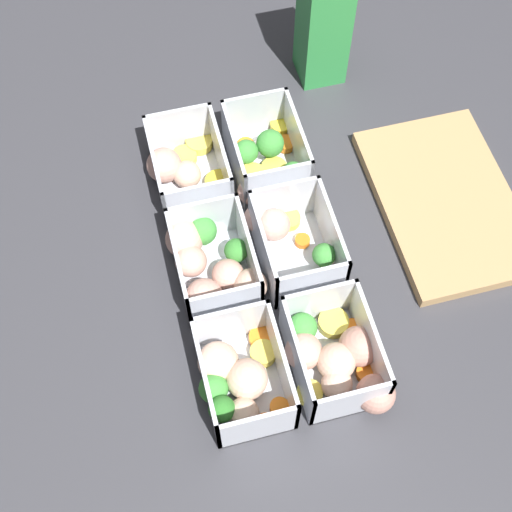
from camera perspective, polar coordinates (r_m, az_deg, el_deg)
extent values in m
plane|color=#38383D|center=(0.95, 0.00, -0.82)|extent=(4.00, 4.00, 0.00)
cube|color=silver|center=(1.02, -5.21, 6.01)|extent=(0.14, 0.10, 0.00)
cube|color=silver|center=(0.99, -7.99, 6.69)|extent=(0.14, 0.01, 0.08)
cube|color=silver|center=(0.99, -2.79, 7.82)|extent=(0.14, 0.01, 0.08)
cube|color=silver|center=(1.03, -6.14, 10.09)|extent=(0.01, 0.10, 0.08)
cube|color=silver|center=(0.95, -4.58, 4.22)|extent=(0.01, 0.10, 0.08)
sphere|color=#D19E8C|center=(1.01, -7.36, 7.22)|extent=(0.07, 0.07, 0.05)
sphere|color=#D19E8C|center=(0.97, -6.01, 4.02)|extent=(0.05, 0.05, 0.04)
sphere|color=beige|center=(1.00, -5.53, 6.51)|extent=(0.05, 0.05, 0.04)
cylinder|color=yellow|center=(1.00, -2.98, 5.80)|extent=(0.05, 0.05, 0.02)
cylinder|color=#DBC647|center=(1.05, -4.57, 9.04)|extent=(0.05, 0.05, 0.01)
cylinder|color=#DBC647|center=(1.04, -5.76, 7.88)|extent=(0.05, 0.05, 0.01)
cube|color=silver|center=(0.94, -3.24, -1.50)|extent=(0.14, 0.10, 0.00)
cube|color=silver|center=(0.91, -6.18, -1.03)|extent=(0.14, 0.01, 0.08)
cube|color=silver|center=(0.91, -0.56, 0.24)|extent=(0.14, 0.01, 0.08)
cube|color=silver|center=(0.94, -4.25, 2.99)|extent=(0.01, 0.10, 0.08)
cube|color=silver|center=(0.88, -2.41, -4.02)|extent=(0.01, 0.10, 0.08)
sphere|color=#D19E8C|center=(0.93, -5.23, -0.42)|extent=(0.06, 0.06, 0.04)
cylinder|color=#49883F|center=(0.94, -1.56, -0.16)|extent=(0.01, 0.01, 0.02)
sphere|color=#388433|center=(0.92, -1.59, 0.44)|extent=(0.03, 0.03, 0.03)
sphere|color=#D19E8C|center=(0.90, -4.14, -3.30)|extent=(0.06, 0.06, 0.05)
sphere|color=#D19E8C|center=(0.91, -2.26, -1.52)|extent=(0.05, 0.05, 0.04)
sphere|color=beige|center=(0.90, -0.46, -2.38)|extent=(0.05, 0.05, 0.04)
cylinder|color=#519448|center=(0.96, -4.18, 1.38)|extent=(0.01, 0.01, 0.01)
sphere|color=#42933D|center=(0.94, -4.26, 2.03)|extent=(0.04, 0.04, 0.04)
sphere|color=#D19E8C|center=(0.94, -5.75, 1.34)|extent=(0.05, 0.05, 0.05)
cube|color=silver|center=(0.88, -0.93, -10.23)|extent=(0.14, 0.10, 0.00)
cube|color=silver|center=(0.84, -4.04, -10.12)|extent=(0.14, 0.01, 0.08)
cube|color=silver|center=(0.85, 2.06, -8.67)|extent=(0.14, 0.01, 0.08)
cube|color=silver|center=(0.87, -2.02, -5.47)|extent=(0.01, 0.10, 0.08)
cube|color=silver|center=(0.82, 0.17, -13.55)|extent=(0.01, 0.10, 0.08)
sphere|color=beige|center=(0.85, -1.01, -12.46)|extent=(0.05, 0.05, 0.04)
cylinder|color=orange|center=(0.89, 0.37, -6.57)|extent=(0.04, 0.04, 0.01)
sphere|color=beige|center=(0.85, -0.72, -9.81)|extent=(0.06, 0.06, 0.05)
cylinder|color=#519448|center=(0.87, -3.35, -10.92)|extent=(0.01, 0.01, 0.01)
sphere|color=#42933D|center=(0.85, -3.42, -10.52)|extent=(0.04, 0.04, 0.04)
cylinder|color=orange|center=(0.86, 1.89, -12.05)|extent=(0.03, 0.03, 0.01)
cylinder|color=#407A37|center=(0.86, -2.69, -12.52)|extent=(0.01, 0.01, 0.02)
sphere|color=#2D7228|center=(0.84, -2.75, -12.11)|extent=(0.03, 0.03, 0.03)
sphere|color=beige|center=(0.86, -3.04, -8.44)|extent=(0.05, 0.05, 0.05)
cylinder|color=#DBC647|center=(0.88, 0.57, -7.80)|extent=(0.04, 0.04, 0.01)
cylinder|color=orange|center=(0.86, 0.70, -13.20)|extent=(0.02, 0.02, 0.01)
cube|color=silver|center=(1.03, 0.79, 7.29)|extent=(0.14, 0.10, 0.00)
cube|color=silver|center=(1.00, -1.75, 8.04)|extent=(0.14, 0.01, 0.08)
cube|color=silver|center=(1.01, 3.35, 9.07)|extent=(0.14, 0.01, 0.08)
cube|color=silver|center=(1.04, -0.13, 11.32)|extent=(0.01, 0.10, 0.08)
cube|color=silver|center=(0.97, 1.82, 5.59)|extent=(0.01, 0.10, 0.08)
cylinder|color=yellow|center=(1.06, 1.97, 10.31)|extent=(0.03, 0.03, 0.02)
cylinder|color=#DBC647|center=(1.02, 1.47, 6.96)|extent=(0.04, 0.04, 0.01)
cylinder|color=#519448|center=(1.03, -0.78, 7.64)|extent=(0.01, 0.01, 0.02)
sphere|color=#42933D|center=(1.01, -0.79, 8.36)|extent=(0.03, 0.03, 0.03)
cylinder|color=#519448|center=(1.01, 2.94, 6.12)|extent=(0.01, 0.01, 0.02)
sphere|color=#42933D|center=(0.99, 2.99, 6.76)|extent=(0.03, 0.03, 0.03)
cylinder|color=orange|center=(1.05, 2.39, 8.95)|extent=(0.04, 0.04, 0.01)
cylinder|color=orange|center=(1.04, -0.84, 8.76)|extent=(0.03, 0.03, 0.01)
sphere|color=#D19E8C|center=(0.98, -0.38, 5.20)|extent=(0.05, 0.05, 0.04)
cylinder|color=#519448|center=(1.03, 1.12, 8.23)|extent=(0.01, 0.01, 0.02)
sphere|color=#42933D|center=(1.02, 1.14, 9.00)|extent=(0.04, 0.04, 0.04)
cylinder|color=orange|center=(1.00, 0.71, 5.58)|extent=(0.04, 0.04, 0.01)
cylinder|color=#DBC647|center=(1.01, -0.28, 6.38)|extent=(0.04, 0.04, 0.02)
cube|color=silver|center=(0.95, 3.20, -0.03)|extent=(0.14, 0.10, 0.00)
cube|color=silver|center=(0.91, 0.56, 0.49)|extent=(0.14, 0.01, 0.08)
cube|color=silver|center=(0.93, 6.02, 1.72)|extent=(0.14, 0.01, 0.08)
cube|color=silver|center=(0.95, 2.22, 4.40)|extent=(0.01, 0.10, 0.08)
cube|color=silver|center=(0.89, 4.48, -2.40)|extent=(0.01, 0.10, 0.08)
sphere|color=#D19E8C|center=(0.96, 0.06, 3.02)|extent=(0.05, 0.05, 0.04)
cylinder|color=#519448|center=(0.94, 5.36, -0.47)|extent=(0.01, 0.01, 0.01)
sphere|color=#42933D|center=(0.92, 5.45, 0.09)|extent=(0.03, 0.03, 0.03)
cylinder|color=#DBC647|center=(0.97, 2.62, 2.95)|extent=(0.05, 0.05, 0.01)
cylinder|color=#DBC647|center=(0.93, 6.25, -2.12)|extent=(0.05, 0.05, 0.02)
sphere|color=#D19E8C|center=(0.95, 1.46, 2.51)|extent=(0.06, 0.06, 0.04)
cylinder|color=orange|center=(0.96, 3.74, 1.22)|extent=(0.03, 0.03, 0.01)
cube|color=silver|center=(0.89, 6.00, -8.51)|extent=(0.14, 0.10, 0.00)
cube|color=silver|center=(0.85, 3.27, -8.37)|extent=(0.14, 0.01, 0.08)
cube|color=silver|center=(0.87, 9.11, -6.86)|extent=(0.14, 0.01, 0.08)
cube|color=silver|center=(0.88, 4.95, -3.80)|extent=(0.01, 0.10, 0.08)
cube|color=silver|center=(0.84, 7.60, -11.62)|extent=(0.01, 0.10, 0.08)
cylinder|color=#519448|center=(0.90, 3.68, -6.20)|extent=(0.01, 0.01, 0.01)
sphere|color=#42933D|center=(0.88, 3.75, -5.72)|extent=(0.04, 0.04, 0.04)
sphere|color=beige|center=(0.86, 6.48, -10.14)|extent=(0.05, 0.05, 0.04)
cylinder|color=#DBC647|center=(0.90, 6.20, -5.33)|extent=(0.05, 0.05, 0.01)
sphere|color=tan|center=(0.88, 8.23, -7.16)|extent=(0.07, 0.07, 0.05)
cylinder|color=orange|center=(0.89, 8.93, -9.24)|extent=(0.03, 0.03, 0.01)
cylinder|color=#DBC647|center=(0.87, 4.32, -10.89)|extent=(0.04, 0.04, 0.01)
sphere|color=beige|center=(0.87, 6.43, -8.41)|extent=(0.06, 0.06, 0.05)
sphere|color=tan|center=(0.86, 9.55, -10.82)|extent=(0.07, 0.07, 0.05)
sphere|color=#D19E8C|center=(0.87, 3.81, -7.61)|extent=(0.06, 0.06, 0.05)
cylinder|color=orange|center=(0.90, 7.73, -5.91)|extent=(0.03, 0.03, 0.01)
cube|color=green|center=(1.09, 5.42, 17.94)|extent=(0.07, 0.07, 0.19)
cube|color=tan|center=(1.02, 14.95, 4.25)|extent=(0.28, 0.18, 0.02)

